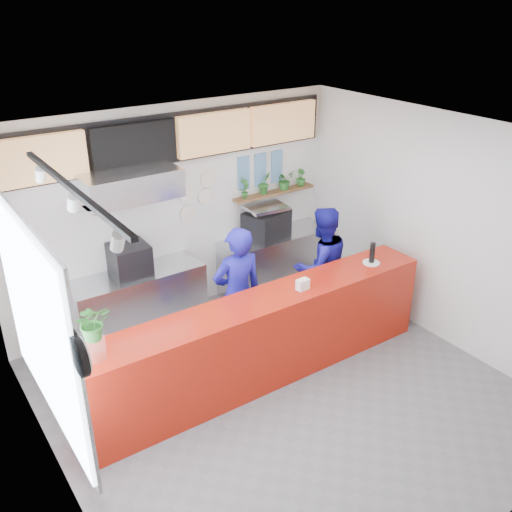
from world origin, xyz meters
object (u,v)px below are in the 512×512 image
staff_right (321,266)px  panini_oven (130,260)px  service_counter (263,339)px  staff_center (238,295)px  pepper_mill (372,253)px  espresso_machine (266,225)px

staff_right → panini_oven: bearing=-19.9°
service_counter → staff_right: staff_right is taller
staff_right → staff_center: bearing=10.0°
panini_oven → pepper_mill: (2.55, -1.83, 0.14)m
staff_right → service_counter: bearing=31.3°
staff_center → staff_right: (1.41, 0.07, -0.04)m
panini_oven → service_counter: bearing=-62.4°
espresso_machine → staff_right: size_ratio=0.38×
service_counter → staff_center: (0.01, 0.57, 0.34)m
staff_center → staff_right: 1.41m
staff_center → panini_oven: bearing=-48.0°
staff_right → pepper_mill: staff_right is taller
service_counter → staff_right: (1.42, 0.64, 0.31)m
panini_oven → pepper_mill: size_ratio=1.75×
panini_oven → espresso_machine: 2.19m
espresso_machine → staff_right: bearing=-101.2°
panini_oven → staff_center: 1.53m
espresso_machine → staff_center: staff_center is taller
espresso_machine → panini_oven: bearing=163.9°
panini_oven → espresso_machine: bearing=1.8°
staff_right → pepper_mill: (0.27, -0.67, 0.39)m
service_counter → panini_oven: panini_oven is taller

